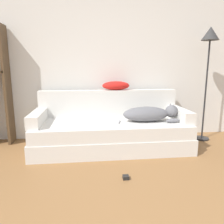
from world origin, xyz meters
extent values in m
cube|color=silver|center=(0.00, 2.71, 1.35)|extent=(7.63, 0.06, 2.70)
cube|color=silver|center=(0.07, 2.14, 0.11)|extent=(2.10, 0.89, 0.21)
cube|color=silver|center=(0.07, 2.13, 0.30)|extent=(2.06, 0.85, 0.17)
cube|color=silver|center=(0.07, 2.51, 0.58)|extent=(2.06, 0.15, 0.39)
cube|color=silver|center=(-0.90, 2.13, 0.46)|extent=(0.15, 0.70, 0.16)
cube|color=silver|center=(1.05, 2.13, 0.46)|extent=(0.15, 0.70, 0.16)
ellipsoid|color=slate|center=(0.55, 2.08, 0.48)|extent=(0.63, 0.28, 0.20)
sphere|color=slate|center=(0.91, 2.08, 0.51)|extent=(0.18, 0.18, 0.18)
cone|color=slate|center=(0.91, 2.03, 0.58)|extent=(0.06, 0.06, 0.08)
cone|color=slate|center=(0.91, 2.13, 0.58)|extent=(0.06, 0.06, 0.08)
ellipsoid|color=slate|center=(0.88, 1.95, 0.41)|extent=(0.19, 0.07, 0.06)
cube|color=silver|center=(0.03, 2.08, 0.39)|extent=(0.33, 0.27, 0.02)
ellipsoid|color=red|center=(0.19, 2.51, 0.84)|extent=(0.41, 0.20, 0.13)
cube|color=#4C3823|center=(-1.39, 2.53, 0.85)|extent=(0.04, 0.26, 1.69)
cylinder|color=#232326|center=(1.53, 2.34, 0.01)|extent=(0.22, 0.22, 0.02)
cylinder|color=#232326|center=(1.53, 2.34, 0.76)|extent=(0.02, 0.02, 1.47)
cone|color=#333333|center=(1.53, 2.34, 1.59)|extent=(0.25, 0.25, 0.19)
cube|color=black|center=(0.12, 1.24, 0.02)|extent=(0.06, 0.06, 0.04)
camera|label=1|loc=(-0.25, -0.76, 1.11)|focal=35.00mm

